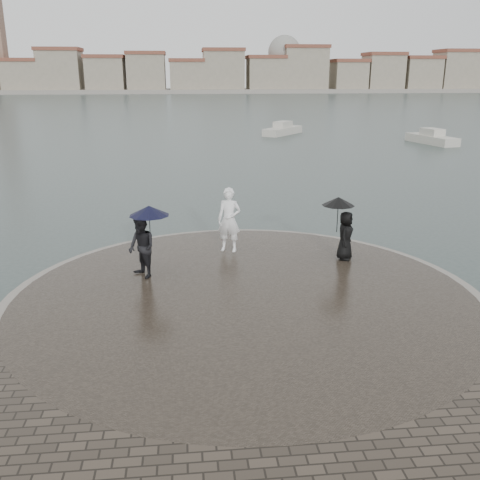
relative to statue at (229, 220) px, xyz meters
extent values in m
plane|color=#2B3835|center=(0.10, -7.16, -1.39)|extent=(400.00, 400.00, 0.00)
cylinder|color=gray|center=(0.10, -3.66, -1.23)|extent=(12.50, 12.50, 0.32)
cylinder|color=#2D261E|center=(0.10, -3.66, -1.21)|extent=(11.90, 11.90, 0.36)
imported|color=white|center=(0.00, 0.00, 0.00)|extent=(0.88, 0.72, 2.07)
imported|color=black|center=(-2.63, -2.08, -0.16)|extent=(1.02, 1.07, 1.74)
cylinder|color=black|center=(-2.38, -1.98, 0.32)|extent=(0.02, 0.02, 0.90)
cone|color=black|center=(-2.38, -1.98, 0.87)|extent=(1.12, 1.12, 0.28)
imported|color=black|center=(3.48, -1.18, -0.28)|extent=(0.76, 0.88, 1.51)
cylinder|color=black|center=(3.23, -1.08, 0.27)|extent=(0.02, 0.02, 0.90)
cone|color=black|center=(3.23, -1.08, 0.79)|extent=(1.00, 1.00, 0.26)
cube|color=gray|center=(0.10, 155.84, -0.79)|extent=(260.00, 20.00, 1.20)
cube|color=#9F947E|center=(-47.90, 152.84, 3.11)|extent=(10.00, 10.00, 9.00)
cube|color=brown|center=(-47.90, 152.84, 8.11)|extent=(10.60, 10.60, 1.00)
cube|color=#9F947E|center=(-36.90, 152.84, 4.61)|extent=(12.00, 10.00, 12.00)
cube|color=brown|center=(-36.90, 152.84, 11.11)|extent=(12.60, 10.60, 1.00)
cube|color=#9F947E|center=(-23.90, 152.84, 3.61)|extent=(11.00, 10.00, 10.00)
cube|color=brown|center=(-23.90, 152.84, 9.11)|extent=(11.60, 10.60, 1.00)
cube|color=#9F947E|center=(-11.90, 152.84, 4.11)|extent=(11.00, 10.00, 11.00)
cube|color=brown|center=(-11.90, 152.84, 10.11)|extent=(11.60, 10.60, 1.00)
cube|color=#9F947E|center=(0.10, 152.84, 3.11)|extent=(10.00, 10.00, 9.00)
cube|color=brown|center=(0.10, 152.84, 8.11)|extent=(10.60, 10.60, 1.00)
cube|color=#9F947E|center=(11.10, 152.84, 4.61)|extent=(12.00, 10.00, 12.00)
cube|color=brown|center=(11.10, 152.84, 11.11)|extent=(12.60, 10.60, 1.00)
cube|color=#9F947E|center=(24.10, 152.84, 3.61)|extent=(11.00, 10.00, 10.00)
cube|color=brown|center=(24.10, 152.84, 9.11)|extent=(11.60, 10.60, 1.00)
cube|color=#9F947E|center=(36.10, 152.84, 5.11)|extent=(13.00, 10.00, 13.00)
cube|color=brown|center=(36.10, 152.84, 12.11)|extent=(13.60, 10.60, 1.00)
cube|color=#9F947E|center=(50.10, 152.84, 3.11)|extent=(10.00, 10.00, 9.00)
cube|color=brown|center=(50.10, 152.84, 8.11)|extent=(10.60, 10.60, 1.00)
cube|color=#9F947E|center=(61.10, 152.84, 4.11)|extent=(11.00, 10.00, 11.00)
cube|color=brown|center=(61.10, 152.84, 10.11)|extent=(11.60, 10.60, 1.00)
cube|color=#9F947E|center=(73.10, 152.84, 3.61)|extent=(11.00, 10.00, 10.00)
cube|color=brown|center=(73.10, 152.84, 9.11)|extent=(11.60, 10.60, 1.00)
cube|color=#9F947E|center=(85.10, 152.84, 4.61)|extent=(12.00, 10.00, 12.00)
cube|color=brown|center=(85.10, 152.84, 11.11)|extent=(12.60, 10.60, 1.00)
sphere|color=gray|center=(30.10, 154.84, 10.61)|extent=(10.00, 10.00, 10.00)
cube|color=beige|center=(20.09, 28.55, -1.14)|extent=(2.76, 5.72, 0.90)
cube|color=beige|center=(20.09, 28.55, -0.54)|extent=(1.61, 2.21, 0.90)
cube|color=beige|center=(8.47, 36.99, -1.14)|extent=(4.67, 5.30, 0.90)
cube|color=beige|center=(8.47, 36.99, -0.54)|extent=(2.18, 2.31, 0.90)
camera|label=1|loc=(-1.36, -16.43, 4.49)|focal=40.00mm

